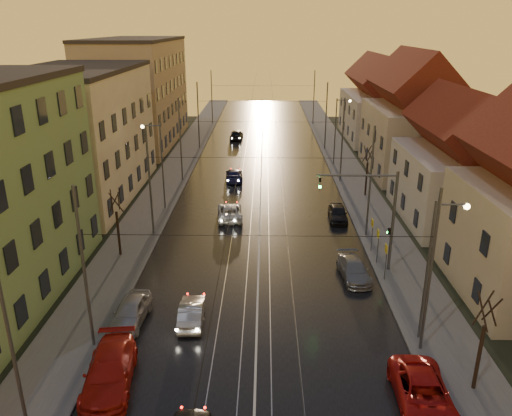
# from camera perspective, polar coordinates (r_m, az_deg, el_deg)

# --- Properties ---
(road) EXTENTS (16.00, 120.00, 0.04)m
(road) POSITION_cam_1_polar(r_m,az_deg,el_deg) (55.49, 0.58, 3.41)
(road) COLOR black
(road) RESTS_ON ground
(sidewalk_left) EXTENTS (4.00, 120.00, 0.15)m
(sidewalk_left) POSITION_cam_1_polar(r_m,az_deg,el_deg) (56.44, -9.64, 3.47)
(sidewalk_left) COLOR #4C4C4C
(sidewalk_left) RESTS_ON ground
(sidewalk_right) EXTENTS (4.00, 120.00, 0.15)m
(sidewalk_right) POSITION_cam_1_polar(r_m,az_deg,el_deg) (56.30, 10.83, 3.35)
(sidewalk_right) COLOR #4C4C4C
(sidewalk_right) RESTS_ON ground
(tram_rail_0) EXTENTS (0.06, 120.00, 0.03)m
(tram_rail_0) POSITION_cam_1_polar(r_m,az_deg,el_deg) (55.54, -1.69, 3.46)
(tram_rail_0) COLOR gray
(tram_rail_0) RESTS_ON road
(tram_rail_1) EXTENTS (0.06, 120.00, 0.03)m
(tram_rail_1) POSITION_cam_1_polar(r_m,az_deg,el_deg) (55.49, -0.21, 3.45)
(tram_rail_1) COLOR gray
(tram_rail_1) RESTS_ON road
(tram_rail_2) EXTENTS (0.06, 120.00, 0.03)m
(tram_rail_2) POSITION_cam_1_polar(r_m,az_deg,el_deg) (55.48, 1.38, 3.44)
(tram_rail_2) COLOR gray
(tram_rail_2) RESTS_ON road
(tram_rail_3) EXTENTS (0.06, 120.00, 0.03)m
(tram_rail_3) POSITION_cam_1_polar(r_m,az_deg,el_deg) (55.51, 2.86, 3.43)
(tram_rail_3) COLOR gray
(tram_rail_3) RESTS_ON road
(apartment_left_2) EXTENTS (10.00, 20.00, 12.00)m
(apartment_left_2) POSITION_cam_1_polar(r_m,az_deg,el_deg) (51.40, -19.55, 7.77)
(apartment_left_2) COLOR beige
(apartment_left_2) RESTS_ON ground
(apartment_left_3) EXTENTS (10.00, 24.00, 14.00)m
(apartment_left_3) POSITION_cam_1_polar(r_m,az_deg,el_deg) (73.89, -13.32, 12.65)
(apartment_left_3) COLOR tan
(apartment_left_3) RESTS_ON ground
(house_right_2) EXTENTS (9.18, 12.24, 9.20)m
(house_right_2) POSITION_cam_1_polar(r_m,az_deg,el_deg) (45.80, 22.32, 4.24)
(house_right_2) COLOR beige
(house_right_2) RESTS_ON ground
(house_right_3) EXTENTS (9.18, 14.28, 11.50)m
(house_right_3) POSITION_cam_1_polar(r_m,az_deg,el_deg) (59.42, 17.48, 9.36)
(house_right_3) COLOR tan
(house_right_3) RESTS_ON ground
(house_right_4) EXTENTS (9.18, 16.32, 10.00)m
(house_right_4) POSITION_cam_1_polar(r_m,az_deg,el_deg) (76.75, 13.79, 11.40)
(house_right_4) COLOR beige
(house_right_4) RESTS_ON ground
(catenary_pole_l_1) EXTENTS (0.16, 0.16, 9.00)m
(catenary_pole_l_1) POSITION_cam_1_polar(r_m,az_deg,el_deg) (26.53, -19.03, -6.83)
(catenary_pole_l_1) COLOR #595B60
(catenary_pole_l_1) RESTS_ON ground
(catenary_pole_r_1) EXTENTS (0.16, 0.16, 9.00)m
(catenary_pole_r_1) POSITION_cam_1_polar(r_m,az_deg,el_deg) (26.28, 19.27, -7.13)
(catenary_pole_r_1) COLOR #595B60
(catenary_pole_r_1) RESTS_ON ground
(catenary_pole_l_2) EXTENTS (0.16, 0.16, 9.00)m
(catenary_pole_l_2) POSITION_cam_1_polar(r_m,az_deg,el_deg) (39.91, -12.05, 2.91)
(catenary_pole_l_2) COLOR #595B60
(catenary_pole_l_2) RESTS_ON ground
(catenary_pole_r_2) EXTENTS (0.16, 0.16, 9.00)m
(catenary_pole_r_2) POSITION_cam_1_polar(r_m,az_deg,el_deg) (39.74, 12.92, 2.77)
(catenary_pole_r_2) COLOR #595B60
(catenary_pole_r_2) RESTS_ON ground
(catenary_pole_l_3) EXTENTS (0.16, 0.16, 9.00)m
(catenary_pole_l_3) POSITION_cam_1_polar(r_m,az_deg,el_deg) (54.14, -8.63, 7.66)
(catenary_pole_l_3) COLOR #595B60
(catenary_pole_l_3) RESTS_ON ground
(catenary_pole_r_3) EXTENTS (0.16, 0.16, 9.00)m
(catenary_pole_r_3) POSITION_cam_1_polar(r_m,az_deg,el_deg) (54.02, 9.83, 7.56)
(catenary_pole_r_3) COLOR #595B60
(catenary_pole_r_3) RESTS_ON ground
(catenary_pole_l_4) EXTENTS (0.16, 0.16, 9.00)m
(catenary_pole_l_4) POSITION_cam_1_polar(r_m,az_deg,el_deg) (68.70, -6.62, 10.40)
(catenary_pole_l_4) COLOR #595B60
(catenary_pole_l_4) RESTS_ON ground
(catenary_pole_r_4) EXTENTS (0.16, 0.16, 9.00)m
(catenary_pole_r_4) POSITION_cam_1_polar(r_m,az_deg,el_deg) (68.60, 8.02, 10.32)
(catenary_pole_r_4) COLOR #595B60
(catenary_pole_r_4) RESTS_ON ground
(catenary_pole_l_5) EXTENTS (0.16, 0.16, 9.00)m
(catenary_pole_l_5) POSITION_cam_1_polar(r_m,az_deg,el_deg) (86.37, -5.08, 12.45)
(catenary_pole_l_5) COLOR #595B60
(catenary_pole_l_5) RESTS_ON ground
(catenary_pole_r_5) EXTENTS (0.16, 0.16, 9.00)m
(catenary_pole_r_5) POSITION_cam_1_polar(r_m,az_deg,el_deg) (86.29, 6.63, 12.39)
(catenary_pole_r_5) COLOR #595B60
(catenary_pole_r_5) RESTS_ON ground
(street_lamp_0) EXTENTS (1.75, 0.32, 8.00)m
(street_lamp_0) POSITION_cam_1_polar(r_m,az_deg,el_deg) (21.07, -26.85, -14.33)
(street_lamp_0) COLOR #595B60
(street_lamp_0) RESTS_ON ground
(street_lamp_1) EXTENTS (1.75, 0.32, 8.00)m
(street_lamp_1) POSITION_cam_1_polar(r_m,az_deg,el_deg) (27.12, 19.76, -5.41)
(street_lamp_1) COLOR #595B60
(street_lamp_1) RESTS_ON ground
(street_lamp_2) EXTENTS (1.75, 0.32, 8.00)m
(street_lamp_2) POSITION_cam_1_polar(r_m,az_deg,el_deg) (45.55, -11.09, 5.63)
(street_lamp_2) COLOR #595B60
(street_lamp_2) RESTS_ON ground
(street_lamp_3) EXTENTS (1.75, 0.32, 8.00)m
(street_lamp_3) POSITION_cam_1_polar(r_m,az_deg,el_deg) (60.80, 9.38, 9.36)
(street_lamp_3) COLOR #595B60
(street_lamp_3) RESTS_ON ground
(traffic_light_mast) EXTENTS (5.30, 0.32, 7.20)m
(traffic_light_mast) POSITION_cam_1_polar(r_m,az_deg,el_deg) (34.03, 13.88, -0.10)
(traffic_light_mast) COLOR #595B60
(traffic_light_mast) RESTS_ON ground
(bare_tree_0) EXTENTS (1.09, 1.09, 5.11)m
(bare_tree_0) POSITION_cam_1_polar(r_m,az_deg,el_deg) (37.33, -15.53, -1.89)
(bare_tree_0) COLOR black
(bare_tree_0) RESTS_ON ground
(bare_tree_1) EXTENTS (1.09, 1.09, 5.11)m
(bare_tree_1) POSITION_cam_1_polar(r_m,az_deg,el_deg) (25.43, 24.32, -14.11)
(bare_tree_1) COLOR black
(bare_tree_1) RESTS_ON ground
(bare_tree_2) EXTENTS (1.09, 1.09, 5.11)m
(bare_tree_2) POSITION_cam_1_polar(r_m,az_deg,el_deg) (50.05, 12.56, 3.99)
(bare_tree_2) COLOR black
(bare_tree_2) RESTS_ON ground
(driving_car_1) EXTENTS (1.52, 3.86, 1.25)m
(driving_car_1) POSITION_cam_1_polar(r_m,az_deg,el_deg) (29.35, -7.37, -11.72)
(driving_car_1) COLOR #95969A
(driving_car_1) RESTS_ON ground
(driving_car_2) EXTENTS (2.50, 4.70, 1.26)m
(driving_car_2) POSITION_cam_1_polar(r_m,az_deg,el_deg) (43.83, -3.00, -0.43)
(driving_car_2) COLOR silver
(driving_car_2) RESTS_ON ground
(driving_car_3) EXTENTS (2.13, 4.56, 1.29)m
(driving_car_3) POSITION_cam_1_polar(r_m,az_deg,el_deg) (54.59, -2.50, 3.79)
(driving_car_3) COLOR #171945
(driving_car_3) RESTS_ON ground
(driving_car_4) EXTENTS (1.99, 4.43, 1.48)m
(driving_car_4) POSITION_cam_1_polar(r_m,az_deg,el_deg) (74.74, -2.24, 8.37)
(driving_car_4) COLOR black
(driving_car_4) RESTS_ON ground
(parked_left_2) EXTENTS (2.75, 5.51, 1.54)m
(parked_left_2) POSITION_cam_1_polar(r_m,az_deg,el_deg) (25.59, -16.40, -17.48)
(parked_left_2) COLOR #A81810
(parked_left_2) RESTS_ON ground
(parked_left_3) EXTENTS (1.93, 4.27, 1.42)m
(parked_left_3) POSITION_cam_1_polar(r_m,az_deg,el_deg) (29.88, -14.17, -11.40)
(parked_left_3) COLOR #9F9FA5
(parked_left_3) RESTS_ON ground
(parked_right_0) EXTENTS (2.54, 5.18, 1.41)m
(parked_right_0) POSITION_cam_1_polar(r_m,az_deg,el_deg) (24.68, 18.57, -19.53)
(parked_right_0) COLOR #AE1311
(parked_right_0) RESTS_ON ground
(parked_right_1) EXTENTS (2.07, 4.39, 1.24)m
(parked_right_1) POSITION_cam_1_polar(r_m,az_deg,el_deg) (34.36, 11.12, -6.91)
(parked_right_1) COLOR gray
(parked_right_1) RESTS_ON ground
(parked_right_2) EXTENTS (1.75, 3.94, 1.32)m
(parked_right_2) POSITION_cam_1_polar(r_m,az_deg,el_deg) (43.96, 9.33, -0.58)
(parked_right_2) COLOR black
(parked_right_2) RESTS_ON ground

